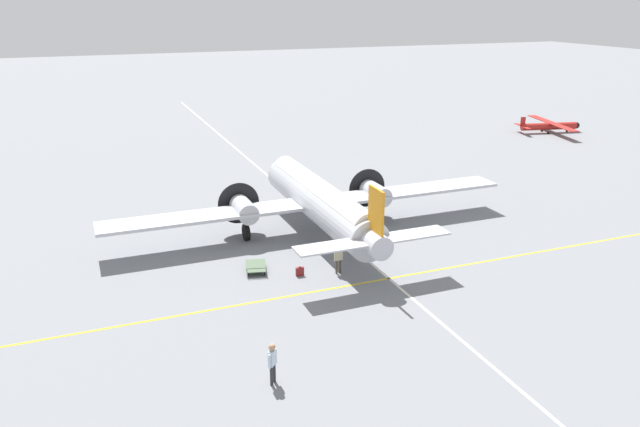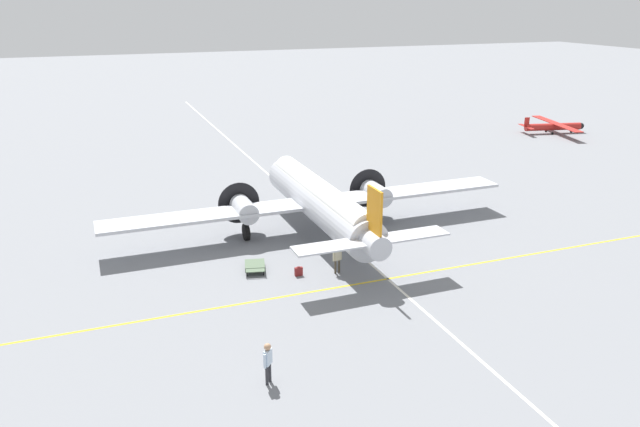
% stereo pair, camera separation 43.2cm
% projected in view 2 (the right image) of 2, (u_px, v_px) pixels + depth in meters
% --- Properties ---
extents(ground_plane, '(300.00, 300.00, 0.00)m').
position_uv_depth(ground_plane, '(320.00, 236.00, 41.40)').
color(ground_plane, slate).
extents(apron_line_eastwest, '(120.00, 0.16, 0.01)m').
position_uv_depth(apron_line_eastwest, '(369.00, 282.00, 34.69)').
color(apron_line_eastwest, gold).
rests_on(apron_line_eastwest, ground_plane).
extents(apron_line_northsouth, '(0.16, 120.00, 0.01)m').
position_uv_depth(apron_line_northsouth, '(336.00, 234.00, 41.79)').
color(apron_line_northsouth, silver).
rests_on(apron_line_northsouth, ground_plane).
extents(airliner_main, '(27.89, 17.50, 5.55)m').
position_uv_depth(airliner_main, '(318.00, 199.00, 40.94)').
color(airliner_main, silver).
rests_on(airliner_main, ground_plane).
extents(crew_foreground, '(0.47, 0.49, 1.84)m').
position_uv_depth(crew_foreground, '(268.00, 359.00, 25.25)').
color(crew_foreground, '#2D2D33').
rests_on(crew_foreground, ground_plane).
extents(passenger_boarding, '(0.57, 0.30, 1.70)m').
position_uv_depth(passenger_boarding, '(337.00, 256.00, 35.49)').
color(passenger_boarding, '#473D2D').
rests_on(passenger_boarding, ground_plane).
extents(suitcase_near_door, '(0.46, 0.17, 0.55)m').
position_uv_depth(suitcase_near_door, '(299.00, 271.00, 35.42)').
color(suitcase_near_door, maroon).
rests_on(suitcase_near_door, ground_plane).
extents(baggage_cart, '(1.56, 2.10, 0.56)m').
position_uv_depth(baggage_cart, '(255.00, 266.00, 36.09)').
color(baggage_cart, '#4C6047').
rests_on(baggage_cart, ground_plane).
extents(light_aircraft_distant, '(7.60, 10.05, 1.95)m').
position_uv_depth(light_aircraft_distant, '(555.00, 126.00, 72.51)').
color(light_aircraft_distant, '#B2231E').
rests_on(light_aircraft_distant, ground_plane).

